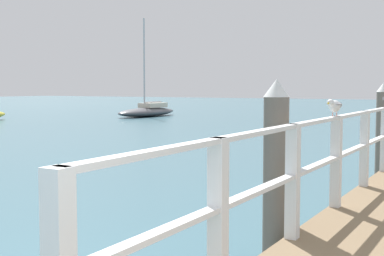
% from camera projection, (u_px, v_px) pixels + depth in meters
% --- Properties ---
extents(dock_piling_near, '(0.29, 0.29, 1.98)m').
position_uv_depth(dock_piling_near, '(276.00, 167.00, 6.01)').
color(dock_piling_near, '#6B6056').
rests_on(dock_piling_near, ground_plane).
extents(dock_piling_far, '(0.29, 0.29, 1.98)m').
position_uv_depth(dock_piling_far, '(383.00, 129.00, 11.47)').
color(dock_piling_far, '#6B6056').
rests_on(dock_piling_far, ground_plane).
extents(seagull_foreground, '(0.18, 0.48, 0.21)m').
position_uv_depth(seagull_foreground, '(334.00, 106.00, 6.61)').
color(seagull_foreground, white).
rests_on(seagull_foreground, pier_railing).
extents(boat_2, '(1.81, 5.52, 6.10)m').
position_uv_depth(boat_2, '(148.00, 111.00, 34.18)').
color(boat_2, '#4C4C51').
rests_on(boat_2, ground_plane).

